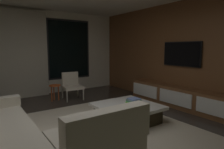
{
  "coord_description": "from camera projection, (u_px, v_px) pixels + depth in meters",
  "views": [
    {
      "loc": [
        -1.41,
        -2.86,
        1.51
      ],
      "look_at": [
        0.98,
        0.55,
        0.94
      ],
      "focal_mm": 31.47,
      "sensor_mm": 36.0,
      "label": 1
    }
  ],
  "objects": [
    {
      "name": "floor",
      "position": [
        83.0,
        137.0,
        3.33
      ],
      "size": [
        9.2,
        9.2,
        0.0
      ],
      "primitive_type": "plane",
      "color": "#332B26"
    },
    {
      "name": "back_wall_with_window",
      "position": [
        27.0,
        53.0,
        6.04
      ],
      "size": [
        6.6,
        0.3,
        2.7
      ],
      "color": "silver",
      "rests_on": "floor"
    },
    {
      "name": "media_wall",
      "position": [
        193.0,
        54.0,
        4.89
      ],
      "size": [
        0.12,
        7.8,
        2.7
      ],
      "color": "brown",
      "rests_on": "floor"
    },
    {
      "name": "area_rug",
      "position": [
        104.0,
        134.0,
        3.44
      ],
      "size": [
        3.2,
        3.8,
        0.01
      ],
      "primitive_type": "cube",
      "color": "beige",
      "rests_on": "floor"
    },
    {
      "name": "sectional_couch",
      "position": [
        24.0,
        141.0,
        2.59
      ],
      "size": [
        1.98,
        2.5,
        0.82
      ],
      "color": "#B1A997",
      "rests_on": "floor"
    },
    {
      "name": "coffee_table",
      "position": [
        127.0,
        113.0,
        4.0
      ],
      "size": [
        1.16,
        1.16,
        0.36
      ],
      "color": "black",
      "rests_on": "floor"
    },
    {
      "name": "book_stack_on_coffee_table",
      "position": [
        134.0,
        100.0,
        4.12
      ],
      "size": [
        0.29,
        0.22,
        0.1
      ],
      "color": "#7ACF3A",
      "rests_on": "coffee_table"
    },
    {
      "name": "accent_chair_near_window",
      "position": [
        72.0,
        84.0,
        5.83
      ],
      "size": [
        0.6,
        0.62,
        0.78
      ],
      "color": "#B2ADA0",
      "rests_on": "floor"
    },
    {
      "name": "side_stool",
      "position": [
        55.0,
        88.0,
        5.58
      ],
      "size": [
        0.32,
        0.32,
        0.46
      ],
      "color": "#BF4C1E",
      "rests_on": "floor"
    },
    {
      "name": "media_console",
      "position": [
        182.0,
        98.0,
        4.91
      ],
      "size": [
        0.46,
        3.1,
        0.52
      ],
      "color": "brown",
      "rests_on": "floor"
    },
    {
      "name": "mounted_tv",
      "position": [
        182.0,
        54.0,
        5.03
      ],
      "size": [
        0.05,
        1.09,
        0.63
      ],
      "color": "black"
    }
  ]
}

